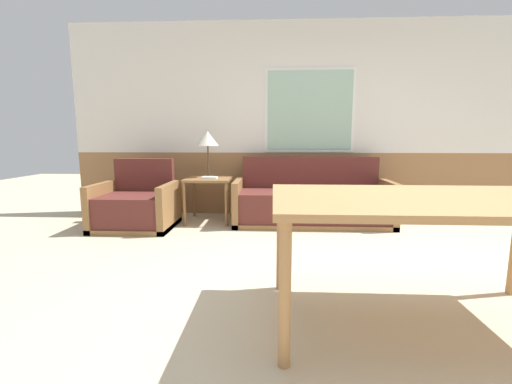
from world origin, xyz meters
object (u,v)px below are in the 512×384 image
couch (312,203)px  side_table (209,184)px  table_lamp (208,140)px  dining_table (427,209)px  armchair (136,207)px

couch → side_table: (-1.36, 0.06, 0.23)m
couch → table_lamp: 1.61m
side_table → dining_table: 3.05m
table_lamp → dining_table: 3.17m
couch → armchair: (-2.20, -0.31, -0.01)m
table_lamp → dining_table: table_lamp is taller
side_table → couch: bearing=-2.6°
couch → dining_table: couch is taller
side_table → table_lamp: bearing=101.8°
armchair → table_lamp: 1.26m
side_table → table_lamp: 0.60m
couch → side_table: size_ratio=3.37×
couch → dining_table: 2.51m
table_lamp → side_table: bearing=-78.2°
table_lamp → dining_table: size_ratio=0.35×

